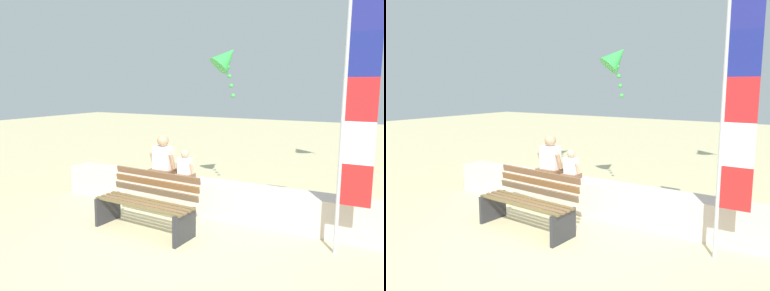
{
  "view_description": "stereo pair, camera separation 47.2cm",
  "coord_description": "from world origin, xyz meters",
  "views": [
    {
      "loc": [
        2.78,
        -4.32,
        2.2
      ],
      "look_at": [
        -0.37,
        1.35,
        1.18
      ],
      "focal_mm": 35.11,
      "sensor_mm": 36.0,
      "label": 1
    },
    {
      "loc": [
        3.18,
        -4.07,
        2.2
      ],
      "look_at": [
        -0.37,
        1.35,
        1.18
      ],
      "focal_mm": 35.11,
      "sensor_mm": 36.0,
      "label": 2
    }
  ],
  "objects": [
    {
      "name": "person_child",
      "position": [
        -0.5,
        1.33,
        0.78
      ],
      "size": [
        0.34,
        0.25,
        0.52
      ],
      "color": "brown",
      "rests_on": "seawall_ledge"
    },
    {
      "name": "seawall_ledge",
      "position": [
        0.0,
        1.35,
        0.29
      ],
      "size": [
        6.21,
        0.49,
        0.58
      ],
      "primitive_type": "cube",
      "color": "beige",
      "rests_on": "ground"
    },
    {
      "name": "ground_plane",
      "position": [
        0.0,
        0.0,
        0.0
      ],
      "size": [
        40.0,
        40.0,
        0.0
      ],
      "primitive_type": "plane",
      "color": "#CABF8E"
    },
    {
      "name": "person_adult",
      "position": [
        -0.96,
        1.33,
        0.87
      ],
      "size": [
        0.49,
        0.36,
        0.75
      ],
      "color": "brown",
      "rests_on": "seawall_ledge"
    },
    {
      "name": "flag_banner",
      "position": [
        2.29,
        0.73,
        1.92
      ],
      "size": [
        0.42,
        0.05,
        3.4
      ],
      "color": "#B7B7BC",
      "rests_on": "ground"
    },
    {
      "name": "kite_green",
      "position": [
        -0.26,
        2.54,
        2.74
      ],
      "size": [
        0.78,
        0.77,
        1.08
      ],
      "color": "green"
    },
    {
      "name": "park_bench",
      "position": [
        -0.53,
        0.2,
        0.42
      ],
      "size": [
        1.66,
        0.71,
        0.88
      ],
      "color": "brown",
      "rests_on": "ground"
    }
  ]
}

